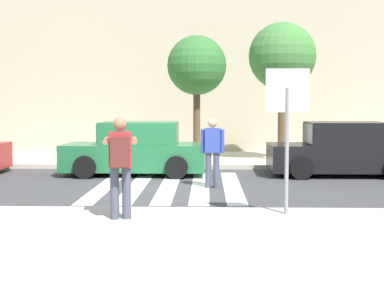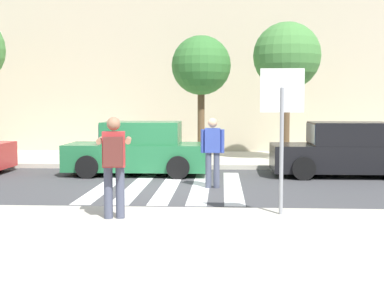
% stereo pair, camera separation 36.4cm
% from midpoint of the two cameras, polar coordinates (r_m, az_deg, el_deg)
% --- Properties ---
extents(ground_plane, '(120.00, 120.00, 0.00)m').
position_cam_midpoint_polar(ground_plane, '(13.35, -3.35, -4.64)').
color(ground_plane, '#424244').
extents(sidewalk_near, '(60.00, 6.00, 0.14)m').
position_cam_midpoint_polar(sidewalk_near, '(7.31, -7.63, -11.77)').
color(sidewalk_near, beige).
rests_on(sidewalk_near, ground).
extents(sidewalk_far, '(60.00, 4.80, 0.14)m').
position_cam_midpoint_polar(sidewalk_far, '(19.27, -1.81, -1.62)').
color(sidewalk_far, beige).
rests_on(sidewalk_far, ground).
extents(building_facade_far, '(56.00, 4.00, 6.58)m').
position_cam_midpoint_polar(building_facade_far, '(23.59, -1.19, 7.33)').
color(building_facade_far, beige).
rests_on(building_facade_far, ground).
extents(crosswalk_stripe_0, '(0.44, 5.20, 0.01)m').
position_cam_midpoint_polar(crosswalk_stripe_0, '(13.77, -9.94, -4.40)').
color(crosswalk_stripe_0, silver).
rests_on(crosswalk_stripe_0, ground).
extents(crosswalk_stripe_1, '(0.44, 5.20, 0.01)m').
position_cam_midpoint_polar(crosswalk_stripe_1, '(13.63, -6.63, -4.45)').
color(crosswalk_stripe_1, silver).
rests_on(crosswalk_stripe_1, ground).
extents(crosswalk_stripe_2, '(0.44, 5.20, 0.01)m').
position_cam_midpoint_polar(crosswalk_stripe_2, '(13.54, -3.27, -4.49)').
color(crosswalk_stripe_2, silver).
rests_on(crosswalk_stripe_2, ground).
extents(crosswalk_stripe_3, '(0.44, 5.20, 0.01)m').
position_cam_midpoint_polar(crosswalk_stripe_3, '(13.50, 0.12, -4.51)').
color(crosswalk_stripe_3, silver).
rests_on(crosswalk_stripe_3, ground).
extents(crosswalk_stripe_4, '(0.44, 5.20, 0.01)m').
position_cam_midpoint_polar(crosswalk_stripe_4, '(13.50, 3.53, -4.52)').
color(crosswalk_stripe_4, silver).
rests_on(crosswalk_stripe_4, ground).
extents(stop_sign, '(0.76, 0.08, 2.56)m').
position_cam_midpoint_polar(stop_sign, '(9.48, 9.05, 3.76)').
color(stop_sign, gray).
rests_on(stop_sign, sidewalk_near).
extents(photographer_with_backpack, '(0.66, 0.90, 1.72)m').
position_cam_midpoint_polar(photographer_with_backpack, '(9.06, -8.81, -1.55)').
color(photographer_with_backpack, '#474C60').
rests_on(photographer_with_backpack, sidewalk_near).
extents(pedestrian_crossing, '(0.58, 0.24, 1.72)m').
position_cam_midpoint_polar(pedestrian_crossing, '(13.15, 1.39, -0.49)').
color(pedestrian_crossing, '#474C60').
rests_on(pedestrian_crossing, ground).
extents(parked_car_green, '(4.10, 1.92, 1.55)m').
position_cam_midpoint_polar(parked_car_green, '(15.65, -6.66, -0.64)').
color(parked_car_green, '#236B3D').
rests_on(parked_car_green, ground).
extents(parked_car_black, '(4.10, 1.92, 1.55)m').
position_cam_midpoint_polar(parked_car_black, '(15.93, 15.10, -0.68)').
color(parked_car_black, black).
rests_on(parked_car_black, ground).
extents(street_tree_center, '(2.01, 2.01, 4.23)m').
position_cam_midpoint_polar(street_tree_center, '(18.26, -0.07, 8.29)').
color(street_tree_center, brown).
rests_on(street_tree_center, sidewalk_far).
extents(street_tree_east, '(2.25, 2.25, 4.64)m').
position_cam_midpoint_polar(street_tree_east, '(18.32, 9.03, 9.15)').
color(street_tree_east, brown).
rests_on(street_tree_east, sidewalk_far).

